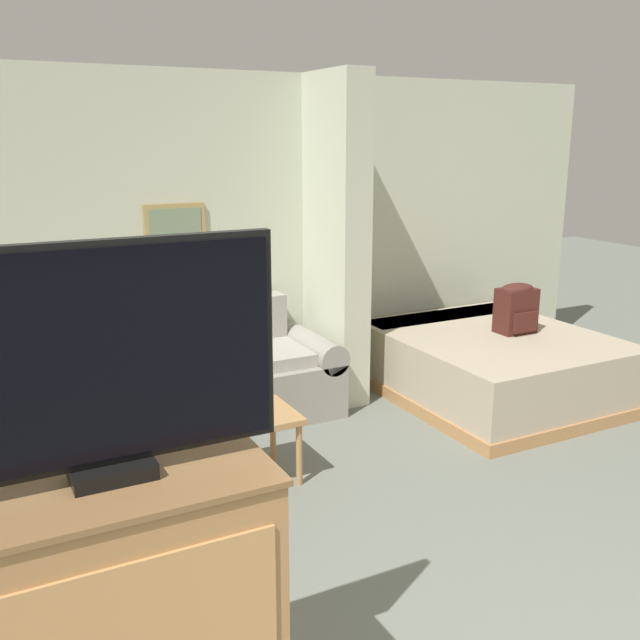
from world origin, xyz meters
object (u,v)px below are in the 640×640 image
Objects in this scene: coffee_table at (243,424)px; tv at (104,362)px; couch at (198,382)px; bed at (491,364)px; table_lamp at (13,338)px; backpack at (516,307)px.

coffee_table is 0.64× the size of tv.
bed is (2.35, -0.57, -0.04)m from couch.
couch is at bearing 87.37° from coffee_table.
coffee_table is at bearing -41.43° from table_lamp.
table_lamp is 0.22× the size of bed.
tv is 4.45m from backpack.
coffee_table is (-0.05, -1.06, 0.07)m from couch.
table_lamp is 0.41× the size of tv.
couch is 2.65m from backpack.
tv is at bearing -147.90° from backpack.
table_lamp reaches higher than coffee_table.
coffee_table is at bearing -168.34° from bed.
tv is (-1.13, -1.89, 1.11)m from coffee_table.
coffee_table is 2.45m from bed.
table_lamp is at bearing 170.85° from backpack.
coffee_table is at bearing 59.09° from tv.
bed is at bearing -13.63° from couch.
table_lamp is at bearing 138.57° from coffee_table.
couch is 1.11× the size of bed.
coffee_table is 1.54× the size of table_lamp.
table_lamp reaches higher than backpack.
coffee_table is 1.65m from table_lamp.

